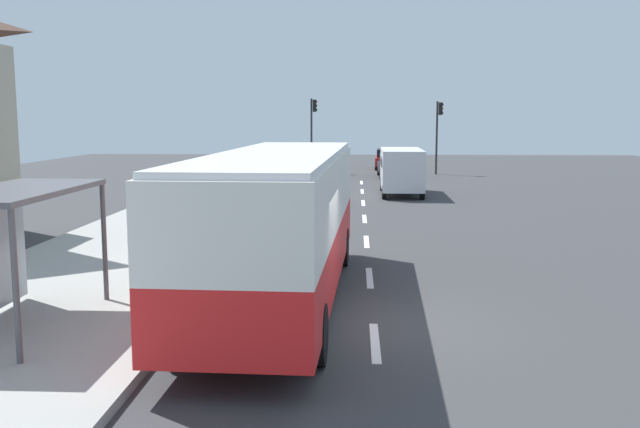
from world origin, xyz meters
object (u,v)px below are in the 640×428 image
Objects in this scene: sedan_near at (393,165)px; sedan_far at (388,158)px; recycling_bin_yellow at (169,267)px; traffic_light_near_side at (438,126)px; white_van at (401,168)px; traffic_light_far_side at (313,124)px; bus_shelter at (1,221)px; recycling_bin_blue at (177,260)px; bus at (279,217)px.

sedan_near is 0.99× the size of sedan_far.
sedan_far is at bearing 80.31° from recycling_bin_yellow.
sedan_near is 4.84m from traffic_light_near_side.
traffic_light_far_side is at bearing 111.14° from white_van.
traffic_light_near_side is at bearing -5.31° from traffic_light_far_side.
traffic_light_near_side is 1.24× the size of bus_shelter.
recycling_bin_blue is 0.24× the size of bus_shelter.
bus reaches higher than recycling_bin_blue.
sedan_far is (0.10, 17.47, -0.55)m from white_van.
traffic_light_near_side is at bearing 39.43° from sedan_near.
bus is at bearing -102.00° from traffic_light_near_side.
bus_shelter is at bearing -108.11° from traffic_light_near_side.
bus_shelter is (-2.21, -3.65, 1.44)m from recycling_bin_blue.
bus is 38.70m from sedan_far.
traffic_light_far_side is at bearing -145.17° from sedan_far.
bus is at bearing -87.71° from traffic_light_far_side.
white_van reaches higher than recycling_bin_yellow.
recycling_bin_blue is at bearing 58.78° from bus_shelter.
traffic_light_near_side reaches higher than recycling_bin_yellow.
sedan_near reaches higher than recycling_bin_yellow.
bus is 2.50× the size of sedan_near.
bus is at bearing -10.25° from recycling_bin_yellow.
white_van is 13.47m from traffic_light_near_side.
sedan_near is at bearing 77.83° from recycling_bin_blue.
white_van is 1.31× the size of bus_shelter.
bus is at bearing -100.54° from white_van.
bus_shelter is (-11.91, -36.42, -1.19)m from traffic_light_near_side.
white_van is at bearing 72.14° from recycling_bin_blue.
recycling_bin_blue is at bearing 90.00° from recycling_bin_yellow.
sedan_near is at bearing 75.54° from bus_shelter.
recycling_bin_yellow is at bearing -91.83° from traffic_light_far_side.
white_van is at bearing -68.86° from traffic_light_far_side.
sedan_near is 7.19m from sedan_far.
recycling_bin_blue is (-2.49, 1.15, -1.19)m from bus.
sedan_far is at bearing 78.00° from bus_shelter.
sedan_far is at bearing 80.13° from recycling_bin_blue.
recycling_bin_blue is 33.70m from traffic_light_far_side.
bus is 11.67× the size of recycling_bin_blue.
traffic_light_far_side is (-5.40, -3.76, 2.63)m from sedan_far.
sedan_near is 0.90× the size of traffic_light_near_side.
recycling_bin_blue is 4.51m from bus_shelter.
bus_shelter is (-8.61, -23.51, 0.75)m from white_van.
bus_shelter is at bearing -126.87° from recycling_bin_yellow.
recycling_bin_yellow is 0.19× the size of traffic_light_near_side.
sedan_near is 4.66× the size of recycling_bin_yellow.
sedan_near is 6.92m from traffic_light_far_side.
white_van is 20.88m from recycling_bin_blue.
traffic_light_far_side is at bearing 88.13° from recycling_bin_blue.
bus reaches higher than sedan_far.
sedan_far is at bearing 89.68° from white_van.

